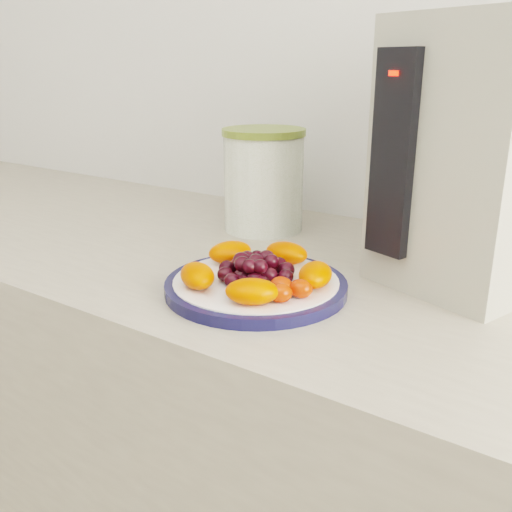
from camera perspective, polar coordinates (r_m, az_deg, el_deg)
The scene contains 8 objects.
plate_rim at distance 0.76m, azimuth 0.00°, elevation -3.03°, with size 0.24×0.24×0.01m, color #111339.
plate_face at distance 0.76m, azimuth 0.00°, elevation -2.96°, with size 0.22×0.22×0.02m, color white.
canister at distance 1.03m, azimuth 0.76°, elevation 7.26°, with size 0.14×0.14×0.17m, color #4B6719.
canister_lid at distance 1.02m, azimuth 0.79°, elevation 12.30°, with size 0.15×0.15×0.01m, color olive.
appliance_body at distance 0.84m, azimuth 22.66°, elevation 9.38°, with size 0.20×0.28×0.35m, color #ADAA97.
appliance_panel at distance 0.75m, azimuth 13.61°, elevation 9.72°, with size 0.06×0.02×0.26m, color black.
appliance_led at distance 0.73m, azimuth 13.65°, elevation 17.34°, with size 0.01×0.01×0.01m, color #FF0C05.
fruit_plate at distance 0.75m, azimuth 0.21°, elevation -1.35°, with size 0.21×0.20×0.04m.
Camera 1 is at (0.34, 0.49, 1.19)m, focal length 40.00 mm.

